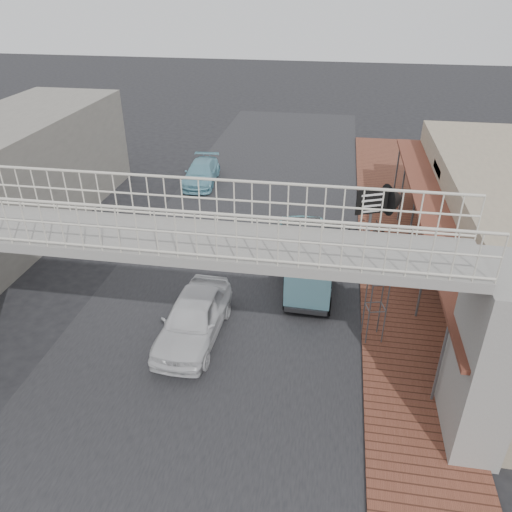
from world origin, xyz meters
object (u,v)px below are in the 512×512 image
(motorcycle_far, at_px, (367,230))
(street_clock, at_px, (380,274))
(motorcycle_near, at_px, (386,249))
(arrow_sign, at_px, (393,200))
(angkot_curb, at_px, (303,235))
(angkot_van, at_px, (312,268))
(dark_sedan, at_px, (304,249))
(angkot_far, at_px, (201,173))
(white_hatchback, at_px, (193,318))

(motorcycle_far, relative_size, street_clock, 0.58)
(motorcycle_near, relative_size, arrow_sign, 0.51)
(arrow_sign, bearing_deg, motorcycle_near, 58.74)
(angkot_curb, height_order, angkot_van, angkot_van)
(angkot_curb, xyz_separation_m, street_clock, (2.80, -6.05, 1.93))
(motorcycle_near, bearing_deg, angkot_van, 144.54)
(dark_sedan, height_order, motorcycle_far, dark_sedan)
(dark_sedan, relative_size, angkot_curb, 1.09)
(angkot_curb, bearing_deg, arrow_sign, 158.07)
(angkot_van, height_order, motorcycle_near, angkot_van)
(angkot_far, xyz_separation_m, arrow_sign, (9.92, -7.81, 2.29))
(angkot_van, distance_m, street_clock, 3.58)
(white_hatchback, relative_size, dark_sedan, 0.91)
(white_hatchback, bearing_deg, motorcycle_far, 55.16)
(angkot_curb, bearing_deg, angkot_van, 92.42)
(angkot_curb, relative_size, arrow_sign, 1.29)
(white_hatchback, xyz_separation_m, dark_sedan, (3.20, 5.19, 0.05))
(dark_sedan, bearing_deg, street_clock, -67.11)
(angkot_curb, height_order, motorcycle_far, angkot_curb)
(angkot_curb, relative_size, angkot_far, 1.05)
(angkot_far, bearing_deg, motorcycle_near, -41.06)
(dark_sedan, distance_m, angkot_far, 10.79)
(dark_sedan, xyz_separation_m, street_clock, (2.63, -4.40, 1.75))
(motorcycle_far, bearing_deg, motorcycle_near, -146.39)
(angkot_far, height_order, motorcycle_near, angkot_far)
(white_hatchback, bearing_deg, angkot_curb, 68.17)
(motorcycle_near, bearing_deg, angkot_curb, 89.38)
(angkot_curb, bearing_deg, motorcycle_near, 163.30)
(angkot_far, relative_size, motorcycle_near, 2.39)
(angkot_far, relative_size, arrow_sign, 1.22)
(angkot_far, height_order, street_clock, street_clock)
(angkot_van, xyz_separation_m, street_clock, (2.19, -2.46, 1.42))
(white_hatchback, height_order, dark_sedan, dark_sedan)
(angkot_van, bearing_deg, motorcycle_far, 66.18)
(dark_sedan, distance_m, motorcycle_far, 3.69)
(motorcycle_far, relative_size, arrow_sign, 0.49)
(street_clock, bearing_deg, dark_sedan, 107.30)
(white_hatchback, bearing_deg, motorcycle_near, 45.61)
(angkot_far, distance_m, street_clock, 16.01)
(motorcycle_far, xyz_separation_m, arrow_sign, (0.70, -1.84, 2.29))
(angkot_curb, bearing_deg, white_hatchback, 58.80)
(angkot_far, xyz_separation_m, angkot_van, (7.03, -10.49, 0.52))
(dark_sedan, relative_size, street_clock, 1.65)
(white_hatchback, distance_m, angkot_curb, 7.48)
(motorcycle_near, bearing_deg, arrow_sign, -179.40)
(arrow_sign, bearing_deg, street_clock, -120.81)
(motorcycle_far, bearing_deg, angkot_far, 64.44)
(angkot_van, height_order, arrow_sign, arrow_sign)
(angkot_van, height_order, street_clock, street_clock)
(angkot_far, bearing_deg, dark_sedan, -56.53)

